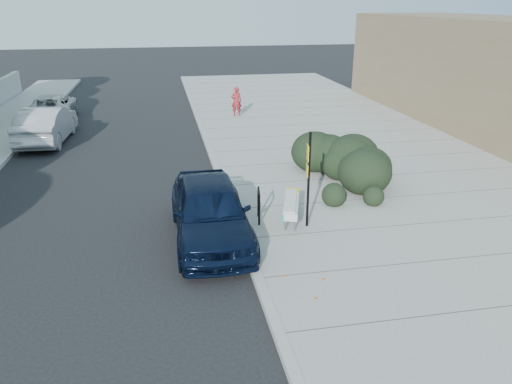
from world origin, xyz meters
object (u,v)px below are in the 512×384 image
Objects in this scene: bike_rack at (259,202)px; sedan_navy at (210,210)px; wagon_silver at (46,125)px; pedestrian at (236,101)px; suv_silver at (52,107)px; sign_post at (308,174)px; bench at (291,204)px.

sedan_navy reaches higher than bike_rack.
wagon_silver is at bearing 118.53° from sedan_navy.
bike_rack is at bearing 87.19° from pedestrian.
suv_silver is (-8.10, 15.17, -0.04)m from bike_rack.
wagon_silver is (-6.08, 11.03, -0.02)m from sedan_navy.
bench is at bearing 131.03° from sign_post.
bike_rack reaches higher than bench.
bench is 0.75× the size of sign_post.
sedan_navy is (-2.30, -0.50, 0.20)m from bench.
wagon_silver is (-8.38, 10.52, 0.18)m from bench.
pedestrian reaches higher than bike_rack.
pedestrian is at bearing 92.65° from bike_rack.
suv_silver is at bearing -6.06° from pedestrian.
bench is at bearing 11.94° from sedan_navy.
pedestrian is (2.88, 14.17, 0.09)m from sedan_navy.
sign_post is 2.73m from sedan_navy.
bench is at bearing 90.99° from pedestrian.
sign_post is 0.54× the size of wagon_silver.
bench is 13.45m from wagon_silver.
sign_post is 0.55× the size of suv_silver.
bike_rack is 0.35× the size of sign_post.
sign_post reaches higher than pedestrian.
sedan_navy is 14.46m from pedestrian.
pedestrian is at bearing 104.51° from bench.
wagon_silver is (-7.48, 10.43, 0.09)m from bike_rack.
wagon_silver is 3.18× the size of pedestrian.
sedan_navy reaches higher than bench.
sedan_navy is 3.16× the size of pedestrian.
bike_rack is at bearing 163.26° from sign_post.
bench is at bearing 2.76° from bike_rack.
suv_silver is (-0.62, 4.74, -0.13)m from wagon_silver.
wagon_silver is 4.79m from suv_silver.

